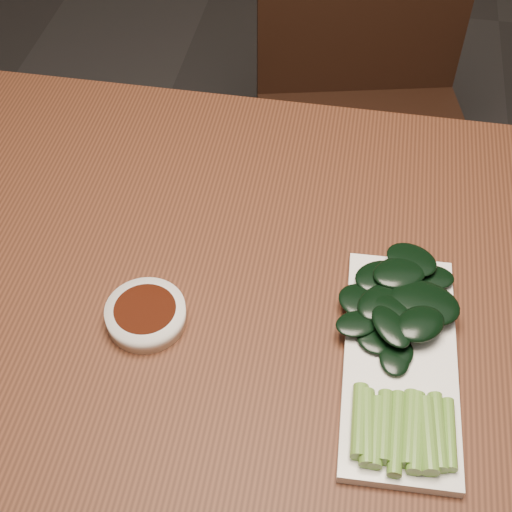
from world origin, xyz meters
name	(u,v)px	position (x,y,z in m)	size (l,w,h in m)	color
table	(277,331)	(0.00, 0.00, 0.68)	(1.40, 0.80, 0.75)	#4C2615
chair_far	(365,109)	(0.09, 0.74, 0.49)	(0.55, 0.55, 0.89)	black
sauce_bowl	(146,315)	(-0.15, -0.06, 0.76)	(0.10, 0.10, 0.03)	white
serving_plate	(400,361)	(0.15, -0.07, 0.76)	(0.14, 0.31, 0.01)	white
gai_lan	(401,339)	(0.15, -0.05, 0.78)	(0.16, 0.32, 0.03)	olive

